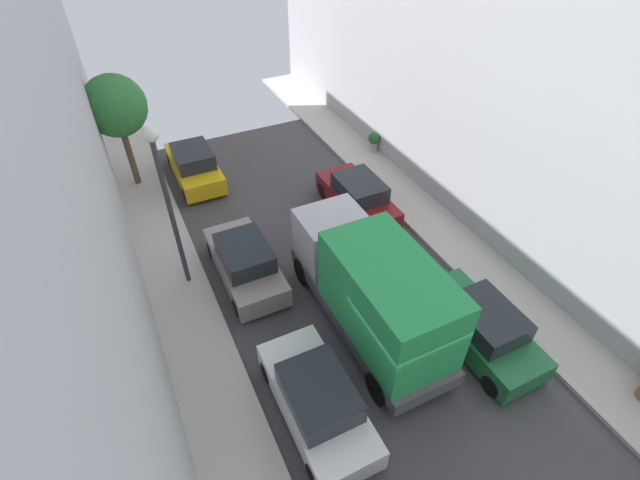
% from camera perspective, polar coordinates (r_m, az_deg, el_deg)
% --- Properties ---
extents(ground, '(32.00, 32.00, 0.00)m').
position_cam_1_polar(ground, '(14.08, 9.65, -15.66)').
color(ground, '#423F42').
extents(sidewalk_left, '(2.00, 44.00, 0.15)m').
position_cam_1_polar(sidewalk_left, '(12.95, -10.81, -23.52)').
color(sidewalk_left, '#B7B2A8').
rests_on(sidewalk_left, ground).
extents(sidewalk_right, '(2.00, 44.00, 0.15)m').
position_cam_1_polar(sidewalk_right, '(16.59, 24.34, -8.03)').
color(sidewalk_right, '#B7B2A8').
rests_on(sidewalk_right, ground).
extents(parked_car_left_3, '(1.78, 4.20, 1.57)m').
position_cam_1_polar(parked_car_left_3, '(12.57, -0.34, -19.23)').
color(parked_car_left_3, white).
rests_on(parked_car_left_3, ground).
extents(parked_car_left_4, '(1.78, 4.20, 1.57)m').
position_cam_1_polar(parked_car_left_4, '(16.01, -9.27, -2.76)').
color(parked_car_left_4, gray).
rests_on(parked_car_left_4, ground).
extents(parked_car_left_5, '(1.78, 4.20, 1.57)m').
position_cam_1_polar(parked_car_left_5, '(21.58, -15.33, 8.92)').
color(parked_car_left_5, gold).
rests_on(parked_car_left_5, ground).
extents(parked_car_right_2, '(1.78, 4.20, 1.57)m').
position_cam_1_polar(parked_car_right_2, '(14.71, 19.29, -10.15)').
color(parked_car_right_2, '#1E6638').
rests_on(parked_car_right_2, ground).
extents(parked_car_right_3, '(1.78, 4.20, 1.57)m').
position_cam_1_polar(parked_car_right_3, '(18.88, 4.69, 5.39)').
color(parked_car_right_3, maroon).
rests_on(parked_car_right_3, ground).
extents(delivery_truck, '(2.26, 6.60, 3.38)m').
position_cam_1_polar(delivery_truck, '(13.54, 6.45, -6.03)').
color(delivery_truck, '#4C4C51').
rests_on(delivery_truck, ground).
extents(street_tree_0, '(2.48, 2.48, 4.84)m').
position_cam_1_polar(street_tree_0, '(20.66, -24.05, 14.88)').
color(street_tree_0, brown).
rests_on(street_tree_0, sidewalk_left).
extents(potted_plant_0, '(0.56, 0.56, 0.95)m').
position_cam_1_polar(potted_plant_0, '(23.03, 6.69, 12.19)').
color(potted_plant_0, '#B2A899').
rests_on(potted_plant_0, sidewalk_right).
extents(lamp_post, '(0.44, 0.44, 5.76)m').
position_cam_1_polar(lamp_post, '(14.33, -18.68, 5.97)').
color(lamp_post, '#333338').
rests_on(lamp_post, sidewalk_left).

